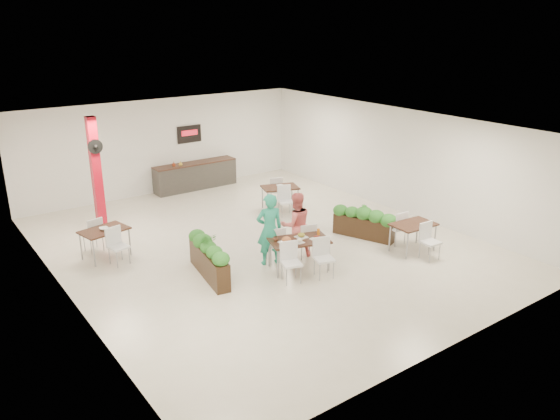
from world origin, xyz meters
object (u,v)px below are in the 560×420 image
at_px(planter_left, 209,256).
at_px(side_table_b, 280,191).
at_px(planter_right, 364,221).
at_px(diner_man, 270,229).
at_px(diner_woman, 296,225).
at_px(service_counter, 195,175).
at_px(side_table_a, 104,234).
at_px(main_table, 299,244).
at_px(red_column, 96,172).
at_px(side_table_c, 413,229).

height_order(planter_left, side_table_b, planter_left).
bearing_deg(planter_right, planter_left, 175.56).
xyz_separation_m(diner_man, planter_left, (-1.55, 0.23, -0.37)).
bearing_deg(diner_woman, service_counter, -78.11).
xyz_separation_m(planter_left, planter_right, (4.59, -0.36, -0.03)).
bearing_deg(diner_man, side_table_a, -23.15).
distance_m(main_table, diner_woman, 0.80).
bearing_deg(side_table_a, red_column, 62.09).
relative_size(diner_woman, side_table_b, 1.01).
xyz_separation_m(diner_woman, side_table_b, (1.78, 3.13, -0.22)).
bearing_deg(side_table_a, diner_woman, -46.54).
xyz_separation_m(side_table_b, side_table_c, (0.84, -4.65, -0.00)).
relative_size(main_table, side_table_b, 1.15).
distance_m(service_counter, side_table_b, 3.78).
bearing_deg(planter_left, diner_woman, -5.70).
relative_size(red_column, side_table_b, 1.92).
bearing_deg(diner_woman, planter_left, 12.15).
bearing_deg(side_table_a, side_table_b, -7.68).
relative_size(red_column, side_table_c, 1.95).
xyz_separation_m(main_table, side_table_b, (2.19, 3.78, -0.01)).
bearing_deg(red_column, planter_left, -78.50).
relative_size(red_column, planter_right, 1.86).
bearing_deg(diner_man, service_counter, -84.72).
xyz_separation_m(red_column, main_table, (2.88, -5.54, -1.01)).
xyz_separation_m(planter_left, side_table_a, (-1.57, 2.48, 0.10)).
height_order(red_column, side_table_a, red_column).
relative_size(diner_woman, side_table_c, 1.02).
relative_size(diner_man, side_table_c, 1.09).
height_order(service_counter, side_table_b, service_counter).
xyz_separation_m(planter_right, side_table_a, (-6.16, 2.83, 0.13)).
height_order(red_column, service_counter, red_column).
bearing_deg(side_table_b, planter_left, -125.91).
xyz_separation_m(side_table_a, side_table_b, (5.70, 0.42, -0.00)).
distance_m(main_table, side_table_a, 4.86).
bearing_deg(planter_right, service_counter, 102.62).
relative_size(planter_right, side_table_a, 1.03).
bearing_deg(service_counter, red_column, -155.00).
xyz_separation_m(red_column, side_table_b, (5.07, -1.76, -1.02)).
bearing_deg(side_table_a, planter_left, -69.48).
bearing_deg(diner_woman, side_table_c, 167.72).
distance_m(red_column, side_table_a, 2.48).
height_order(red_column, diner_man, red_column).
relative_size(main_table, diner_woman, 1.14).
bearing_deg(planter_left, red_column, 101.50).
distance_m(main_table, planter_left, 2.13).
bearing_deg(diner_man, red_column, -45.10).
xyz_separation_m(diner_man, side_table_a, (-3.12, 2.71, -0.27)).
bearing_deg(red_column, planter_right, -42.12).
xyz_separation_m(main_table, diner_woman, (0.41, 0.65, 0.20)).
xyz_separation_m(main_table, side_table_c, (3.03, -0.87, -0.02)).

